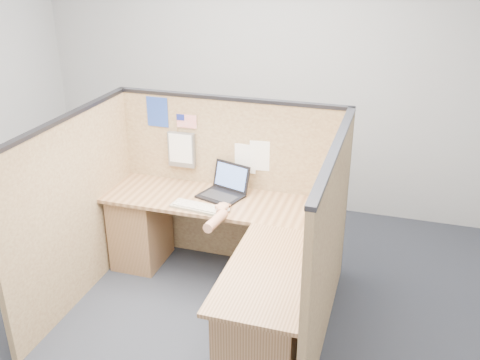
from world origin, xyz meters
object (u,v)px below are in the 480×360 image
(l_desk, at_px, (225,262))
(laptop, at_px, (223,188))
(keyboard, at_px, (197,207))
(mouse, at_px, (223,210))

(l_desk, bearing_deg, laptop, 110.08)
(laptop, bearing_deg, keyboard, -91.00)
(keyboard, xyz_separation_m, mouse, (0.22, 0.00, 0.01))
(l_desk, distance_m, keyboard, 0.50)
(l_desk, distance_m, laptop, 0.67)
(l_desk, bearing_deg, keyboard, 147.10)
(l_desk, relative_size, laptop, 4.53)
(keyboard, distance_m, mouse, 0.22)
(laptop, bearing_deg, mouse, -53.13)
(l_desk, xyz_separation_m, keyboard, (-0.29, 0.19, 0.35))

